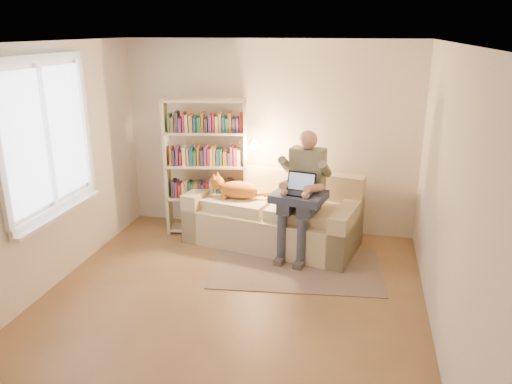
% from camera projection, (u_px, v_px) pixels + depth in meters
% --- Properties ---
extents(floor, '(4.50, 4.50, 0.00)m').
position_uv_depth(floor, '(227.00, 308.00, 5.11)').
color(floor, brown).
rests_on(floor, ground).
extents(ceiling, '(4.00, 4.50, 0.02)m').
position_uv_depth(ceiling, '(222.00, 43.00, 4.29)').
color(ceiling, white).
rests_on(ceiling, wall_back).
extents(wall_left, '(0.02, 4.50, 2.60)m').
position_uv_depth(wall_left, '(37.00, 174.00, 5.10)').
color(wall_left, silver).
rests_on(wall_left, floor).
extents(wall_right, '(0.02, 4.50, 2.60)m').
position_uv_depth(wall_right, '(448.00, 202.00, 4.30)').
color(wall_right, silver).
rests_on(wall_right, floor).
extents(wall_back, '(4.00, 0.02, 2.60)m').
position_uv_depth(wall_back, '(269.00, 138.00, 6.79)').
color(wall_back, silver).
rests_on(wall_back, floor).
extents(wall_front, '(4.00, 0.02, 2.60)m').
position_uv_depth(wall_front, '(108.00, 314.00, 2.61)').
color(wall_front, silver).
rests_on(wall_front, floor).
extents(window, '(0.12, 1.52, 1.69)m').
position_uv_depth(window, '(52.00, 163.00, 5.26)').
color(window, white).
rests_on(window, wall_left).
extents(sofa, '(2.35, 1.42, 0.93)m').
position_uv_depth(sofa, '(274.00, 218.00, 6.59)').
color(sofa, '#CBBC8F').
rests_on(sofa, floor).
extents(person, '(0.54, 0.74, 1.55)m').
position_uv_depth(person, '(303.00, 187.00, 6.10)').
color(person, gray).
rests_on(person, sofa).
extents(cat, '(0.79, 0.37, 0.28)m').
position_uv_depth(cat, '(232.00, 189.00, 6.56)').
color(cat, orange).
rests_on(cat, sofa).
extents(blanket, '(0.71, 0.62, 0.09)m').
position_uv_depth(blanket, '(301.00, 197.00, 5.99)').
color(blanket, '#2C334D').
rests_on(blanket, person).
extents(laptop, '(0.40, 0.36, 0.30)m').
position_uv_depth(laptop, '(301.00, 188.00, 5.97)').
color(laptop, black).
rests_on(laptop, blanket).
extents(bookshelf, '(1.27, 0.49, 1.86)m').
position_uv_depth(bookshelf, '(206.00, 160.00, 6.71)').
color(bookshelf, beige).
rests_on(bookshelf, floor).
extents(rug, '(2.10, 1.38, 0.01)m').
position_uv_depth(rug, '(296.00, 269.00, 5.92)').
color(rug, gray).
rests_on(rug, floor).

